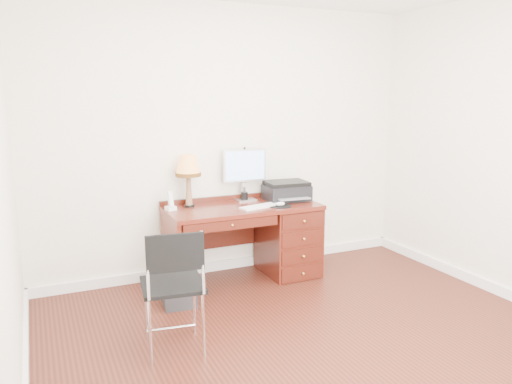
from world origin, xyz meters
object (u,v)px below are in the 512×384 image
desk (272,235)px  printer (286,191)px  equipment_box (179,287)px  chair (175,279)px  phone (171,205)px  monitor (245,168)px  leg_lamp (188,169)px

desk → printer: (0.20, 0.08, 0.43)m
equipment_box → chair: bearing=-101.0°
desk → phone: (-1.01, 0.10, 0.39)m
chair → equipment_box: 0.91m
phone → chair: 1.31m
monitor → equipment_box: (-0.88, -0.60, -0.92)m
monitor → leg_lamp: size_ratio=1.04×
monitor → printer: size_ratio=1.15×
desk → leg_lamp: (-0.81, 0.18, 0.71)m
desk → printer: printer is taller
phone → equipment_box: 0.79m
monitor → phone: size_ratio=2.94×
printer → leg_lamp: size_ratio=0.90×
desk → leg_lamp: 1.09m
desk → phone: 1.09m
leg_lamp → phone: size_ratio=2.84×
desk → equipment_box: desk is taller
printer → equipment_box: 1.52m
monitor → phone: 0.87m
phone → leg_lamp: bearing=5.6°
leg_lamp → chair: (-0.51, -1.33, -0.56)m
phone → chair: (-0.31, -1.25, -0.25)m
printer → equipment_box: (-1.28, -0.44, -0.68)m
desk → chair: size_ratio=1.64×
printer → chair: bearing=-137.2°
equipment_box → desk: bearing=24.0°
monitor → equipment_box: size_ratio=1.61×
phone → chair: bearing=-119.2°
desk → equipment_box: (-1.08, -0.36, -0.25)m
desk → monitor: monitor is taller
leg_lamp → chair: bearing=-110.9°
printer → equipment_box: printer is taller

